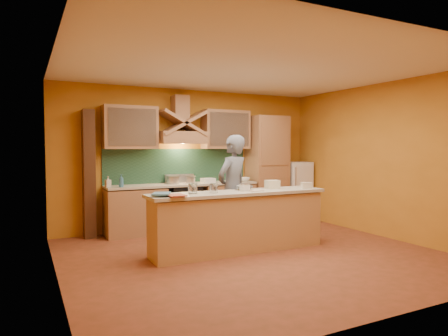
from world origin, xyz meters
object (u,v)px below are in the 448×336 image
fridge (295,190)px  person (233,189)px  kitchen_scale (245,188)px  mixing_bowl (244,188)px  stove (183,207)px

fridge → person: 2.69m
person → kitchen_scale: size_ratio=14.76×
fridge → kitchen_scale: size_ratio=10.42×
kitchen_scale → mixing_bowl: size_ratio=0.44×
stove → kitchen_scale: size_ratio=7.22×
fridge → person: bearing=-149.9°
person → mixing_bowl: person is taller
stove → mixing_bowl: 1.87m
kitchen_scale → mixing_bowl: 0.17m
person → mixing_bowl: bearing=64.8°
person → stove: bearing=-97.9°
person → kitchen_scale: person is taller
fridge → person: (-2.31, -1.34, 0.27)m
stove → fridge: size_ratio=0.69×
stove → mixing_bowl: mixing_bowl is taller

